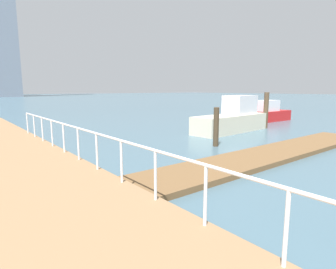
{
  "coord_description": "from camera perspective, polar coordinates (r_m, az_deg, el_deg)",
  "views": [
    {
      "loc": [
        -6.39,
        3.95,
        2.68
      ],
      "look_at": [
        0.29,
        12.36,
        0.93
      ],
      "focal_mm": 29.86,
      "sensor_mm": 36.0,
      "label": 1
    }
  ],
  "objects": [
    {
      "name": "dock_piling_4",
      "position": [
        20.37,
        19.35,
        4.66
      ],
      "size": [
        0.32,
        0.32,
        2.46
      ],
      "primitive_type": "cylinder",
      "color": "brown",
      "rests_on": "ground_plane"
    },
    {
      "name": "ground_plane",
      "position": [
        17.48,
        -16.58,
        0.05
      ],
      "size": [
        300.0,
        300.0,
        0.0
      ],
      "primitive_type": "plane",
      "color": "#476675"
    },
    {
      "name": "dock_piling_0",
      "position": [
        13.32,
        9.79,
        1.53
      ],
      "size": [
        0.26,
        0.26,
        1.84
      ],
      "primitive_type": "cylinder",
      "color": "#473826",
      "rests_on": "ground_plane"
    },
    {
      "name": "floating_dock",
      "position": [
        12.03,
        20.28,
        -3.76
      ],
      "size": [
        14.41,
        2.0,
        0.18
      ],
      "primitive_type": "cube",
      "color": "brown",
      "rests_on": "ground_plane"
    },
    {
      "name": "moored_boat_2",
      "position": [
        18.25,
        13.08,
        3.16
      ],
      "size": [
        5.98,
        2.11,
        2.28
      ],
      "color": "beige",
      "rests_on": "ground_plane"
    },
    {
      "name": "moored_boat_1",
      "position": [
        24.42,
        18.8,
        3.91
      ],
      "size": [
        6.55,
        1.55,
        1.77
      ],
      "color": "red",
      "rests_on": "ground_plane"
    },
    {
      "name": "boardwalk_railing",
      "position": [
        5.19,
        2.03,
        -7.12
      ],
      "size": [
        0.06,
        24.15,
        1.08
      ],
      "color": "white",
      "rests_on": "boardwalk"
    }
  ]
}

